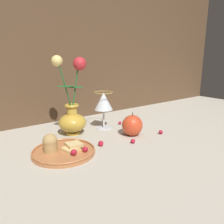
# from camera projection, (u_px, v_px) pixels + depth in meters

# --- Properties ---
(ground_plane) EXTENTS (2.40, 2.40, 0.00)m
(ground_plane) POSITION_uv_depth(u_px,v_px,m) (97.00, 137.00, 0.86)
(ground_plane) COLOR #B7B2A3
(ground_plane) RESTS_ON ground
(vase) EXTENTS (0.13, 0.11, 0.31)m
(vase) POSITION_uv_depth(u_px,v_px,m) (72.00, 112.00, 0.88)
(vase) COLOR gold
(vase) RESTS_ON ground_plane
(plate_with_pastries) EXTENTS (0.20, 0.20, 0.07)m
(plate_with_pastries) POSITION_uv_depth(u_px,v_px,m) (62.00, 149.00, 0.71)
(plate_with_pastries) COLOR #B77042
(plate_with_pastries) RESTS_ON ground_plane
(wine_glass) EXTENTS (0.08, 0.08, 0.16)m
(wine_glass) POSITION_uv_depth(u_px,v_px,m) (104.00, 103.00, 0.95)
(wine_glass) COLOR silver
(wine_glass) RESTS_ON ground_plane
(apple_beside_vase) EXTENTS (0.08, 0.08, 0.10)m
(apple_beside_vase) POSITION_uv_depth(u_px,v_px,m) (132.00, 125.00, 0.87)
(apple_beside_vase) COLOR #D14223
(apple_beside_vase) RESTS_ON ground_plane
(berry_near_plate) EXTENTS (0.02, 0.02, 0.02)m
(berry_near_plate) POSITION_uv_depth(u_px,v_px,m) (161.00, 132.00, 0.89)
(berry_near_plate) COLOR #AD192D
(berry_near_plate) RESTS_ON ground_plane
(berry_front_center) EXTENTS (0.02, 0.02, 0.02)m
(berry_front_center) POSITION_uv_depth(u_px,v_px,m) (133.00, 141.00, 0.80)
(berry_front_center) COLOR #AD192D
(berry_front_center) RESTS_ON ground_plane
(berry_by_glass_stem) EXTENTS (0.02, 0.02, 0.02)m
(berry_by_glass_stem) POSITION_uv_depth(u_px,v_px,m) (101.00, 143.00, 0.77)
(berry_by_glass_stem) COLOR #AD192D
(berry_by_glass_stem) RESTS_ON ground_plane
(berry_under_candlestick) EXTENTS (0.01, 0.01, 0.01)m
(berry_under_candlestick) POSITION_uv_depth(u_px,v_px,m) (120.00, 123.00, 1.02)
(berry_under_candlestick) COLOR #AD192D
(berry_under_candlestick) RESTS_ON ground_plane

